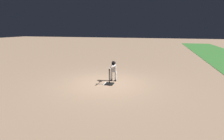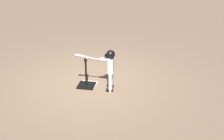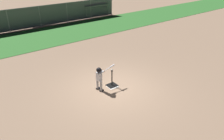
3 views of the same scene
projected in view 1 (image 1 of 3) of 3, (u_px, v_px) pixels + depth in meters
The scene contains 5 objects.
ground_plane at pixel (106, 83), 9.08m from camera, with size 90.00×90.00×0.00m, color #93755B.
home_plate at pixel (108, 84), 8.97m from camera, with size 0.44×0.44×0.02m, color white.
batting_tee at pixel (109, 82), 8.91m from camera, with size 0.45×0.40×0.78m.
batter_child at pixel (113, 68), 9.34m from camera, with size 1.01×0.35×1.10m.
baseball at pixel (109, 69), 8.74m from camera, with size 0.07×0.07×0.07m, color white.
Camera 1 is at (8.27, 2.62, 2.78)m, focal length 28.00 mm.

